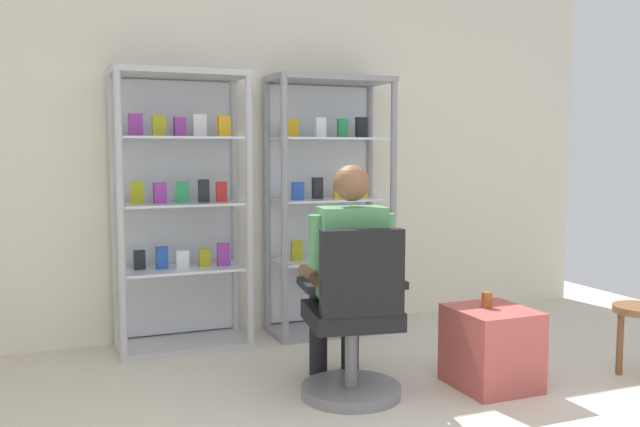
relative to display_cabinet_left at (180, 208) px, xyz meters
name	(u,v)px	position (x,y,z in m)	size (l,w,h in m)	color
back_wall	(247,152)	(0.55, 0.24, 0.38)	(6.00, 0.10, 2.70)	silver
display_cabinet_left	(180,208)	(0.00, 0.00, 0.00)	(0.90, 0.45, 1.90)	#B7B7BC
display_cabinet_right	(327,203)	(1.10, 0.00, 0.00)	(0.90, 0.45, 1.90)	gray
office_chair	(354,329)	(0.67, -1.42, -0.57)	(0.60, 0.56, 0.96)	slate
seated_shopkeeper	(347,267)	(0.70, -1.26, -0.26)	(0.53, 0.60, 1.29)	black
storage_crate	(491,348)	(1.50, -1.53, -0.74)	(0.43, 0.46, 0.46)	#B24C47
tea_glass	(487,300)	(1.48, -1.50, -0.46)	(0.06, 0.06, 0.09)	brown
wooden_stool	(640,321)	(2.41, -1.74, -0.62)	(0.32, 0.32, 0.44)	brown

